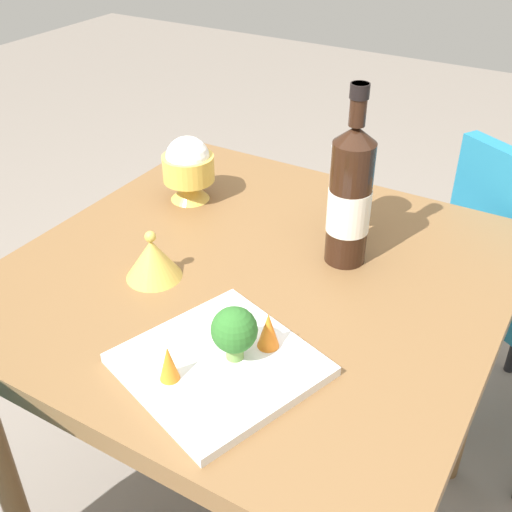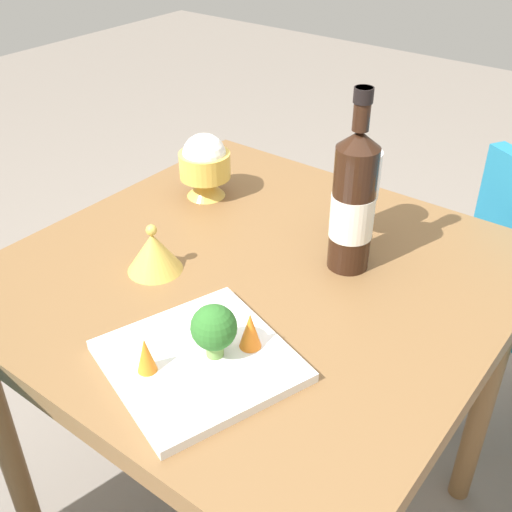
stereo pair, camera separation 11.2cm
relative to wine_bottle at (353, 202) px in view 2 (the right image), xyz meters
The scene contains 9 objects.
dining_table 0.28m from the wine_bottle, 132.94° to the left, with size 0.85×0.85×0.73m.
wine_bottle is the anchor object (origin of this frame).
wine_glass 0.11m from the wine_bottle, 23.26° to the left, with size 0.08×0.08×0.18m.
rice_bowl 0.39m from the wine_bottle, 82.85° to the left, with size 0.11×0.11×0.14m.
rice_bowl_lid 0.36m from the wine_bottle, 129.80° to the left, with size 0.10×0.10×0.09m.
serving_plate 0.38m from the wine_bottle, behind, with size 0.32×0.32×0.02m.
broccoli_floret 0.35m from the wine_bottle, behind, with size 0.07×0.07×0.09m.
carrot_garnish_left 0.44m from the wine_bottle, 169.54° to the left, with size 0.03×0.03×0.06m.
carrot_garnish_right 0.31m from the wine_bottle, behind, with size 0.03×0.03×0.06m.
Camera 2 is at (-0.74, -0.57, 1.38)m, focal length 43.95 mm.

